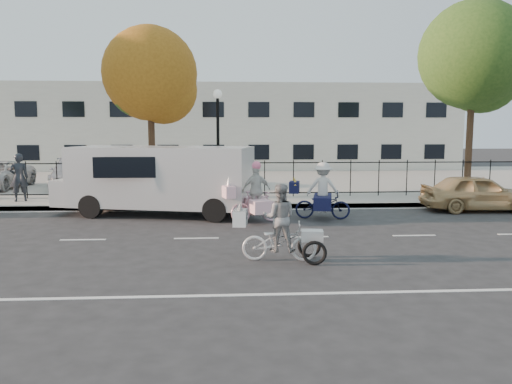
{
  "coord_description": "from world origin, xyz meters",
  "views": [
    {
      "loc": [
        0.82,
        -13.24,
        2.93
      ],
      "look_at": [
        1.68,
        1.2,
        1.1
      ],
      "focal_mm": 35.0,
      "sensor_mm": 36.0,
      "label": 1
    }
  ],
  "objects": [
    {
      "name": "ground",
      "position": [
        0.0,
        0.0,
        0.0
      ],
      "size": [
        120.0,
        120.0,
        0.0
      ],
      "primitive_type": "plane",
      "color": "#333334"
    },
    {
      "name": "parking_lot",
      "position": [
        0.0,
        15.0,
        0.07
      ],
      "size": [
        60.0,
        15.6,
        0.15
      ],
      "primitive_type": "cube",
      "color": "#A8A399",
      "rests_on": "ground"
    },
    {
      "name": "lot_car_a",
      "position": [
        -6.57,
        11.07,
        0.83
      ],
      "size": [
        2.99,
        5.02,
        1.36
      ],
      "primitive_type": "imported",
      "rotation": [
        0.0,
        0.0,
        0.24
      ],
      "color": "#B0B1B8",
      "rests_on": "parking_lot"
    },
    {
      "name": "lot_car_c",
      "position": [
        -1.24,
        10.76,
        0.82
      ],
      "size": [
        2.75,
        4.34,
        1.35
      ],
      "primitive_type": "imported",
      "rotation": [
        0.0,
        0.0,
        -0.35
      ],
      "color": "#4E5055",
      "rests_on": "parking_lot"
    },
    {
      "name": "building",
      "position": [
        0.0,
        25.0,
        3.0
      ],
      "size": [
        34.0,
        10.0,
        6.0
      ],
      "primitive_type": "cube",
      "color": "silver",
      "rests_on": "ground"
    },
    {
      "name": "curb",
      "position": [
        0.0,
        5.05,
        0.07
      ],
      "size": [
        60.0,
        0.1,
        0.15
      ],
      "primitive_type": "cube",
      "color": "#A8A399",
      "rests_on": "ground"
    },
    {
      "name": "tree_east",
      "position": [
        11.25,
        7.44,
        5.76
      ],
      "size": [
        4.48,
        4.48,
        8.22
      ],
      "color": "#442D1D",
      "rests_on": "ground"
    },
    {
      "name": "pedestrian",
      "position": [
        -7.17,
        6.42,
        1.08
      ],
      "size": [
        0.81,
        0.71,
        1.85
      ],
      "primitive_type": "imported",
      "rotation": [
        0.0,
        0.0,
        3.63
      ],
      "color": "black",
      "rests_on": "sidewalk"
    },
    {
      "name": "tree_mid",
      "position": [
        -2.17,
        8.17,
        5.02
      ],
      "size": [
        3.92,
        3.92,
        7.18
      ],
      "color": "#442D1D",
      "rests_on": "ground"
    },
    {
      "name": "sidewalk",
      "position": [
        0.0,
        6.1,
        0.07
      ],
      "size": [
        60.0,
        2.2,
        0.15
      ],
      "primitive_type": "cube",
      "color": "#A8A399",
      "rests_on": "ground"
    },
    {
      "name": "zebra_trike",
      "position": [
        1.99,
        -2.39,
        0.67
      ],
      "size": [
        2.04,
        0.89,
        1.74
      ],
      "rotation": [
        0.0,
        0.0,
        1.45
      ],
      "color": "white",
      "rests_on": "ground"
    },
    {
      "name": "iron_fence",
      "position": [
        0.0,
        7.2,
        0.9
      ],
      "size": [
        58.0,
        0.06,
        1.5
      ],
      "primitive_type": null,
      "color": "black",
      "rests_on": "sidewalk"
    },
    {
      "name": "street_sign",
      "position": [
        -1.85,
        6.8,
        1.42
      ],
      "size": [
        0.85,
        0.06,
        1.8
      ],
      "color": "black",
      "rests_on": "sidewalk"
    },
    {
      "name": "gold_sedan",
      "position": [
        9.81,
        3.97,
        0.66
      ],
      "size": [
        3.96,
        1.74,
        1.32
      ],
      "primitive_type": "imported",
      "rotation": [
        0.0,
        0.0,
        1.52
      ],
      "color": "tan",
      "rests_on": "ground"
    },
    {
      "name": "road_markings",
      "position": [
        0.0,
        0.0,
        0.01
      ],
      "size": [
        60.0,
        9.52,
        0.01
      ],
      "primitive_type": null,
      "color": "silver",
      "rests_on": "ground"
    },
    {
      "name": "lamppost",
      "position": [
        0.5,
        6.8,
        3.11
      ],
      "size": [
        0.36,
        0.36,
        4.33
      ],
      "color": "black",
      "rests_on": "sidewalk"
    },
    {
      "name": "white_van",
      "position": [
        -1.5,
        3.81,
        1.29
      ],
      "size": [
        6.98,
        3.56,
        2.34
      ],
      "rotation": [
        0.0,
        0.0,
        -0.23
      ],
      "color": "silver",
      "rests_on": "ground"
    },
    {
      "name": "bull_bike",
      "position": [
        3.93,
        2.73,
        0.74
      ],
      "size": [
        2.06,
        1.43,
        1.86
      ],
      "rotation": [
        0.0,
        0.0,
        1.36
      ],
      "color": "black",
      "rests_on": "ground"
    },
    {
      "name": "unicorn_bike",
      "position": [
        1.73,
        2.23,
        0.72
      ],
      "size": [
        1.97,
        1.41,
        1.94
      ],
      "rotation": [
        0.0,
        0.0,
        1.85
      ],
      "color": "#D4A1B1",
      "rests_on": "ground"
    }
  ]
}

